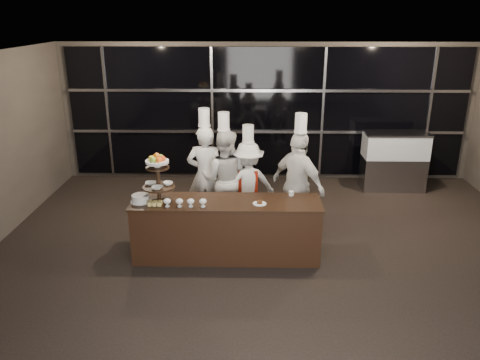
{
  "coord_description": "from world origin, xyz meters",
  "views": [
    {
      "loc": [
        -0.4,
        -5.17,
        3.58
      ],
      "look_at": [
        -0.53,
        1.58,
        1.15
      ],
      "focal_mm": 35.0,
      "sensor_mm": 36.0,
      "label": 1
    }
  ],
  "objects_px": {
    "display_case": "(394,158)",
    "display_stand": "(158,174)",
    "chef_b": "(224,178)",
    "buffet_counter": "(227,229)",
    "chef_a": "(206,174)",
    "chef_d": "(298,185)",
    "chef_c": "(248,184)",
    "layer_cake": "(141,198)"
  },
  "relations": [
    {
      "from": "display_case",
      "to": "chef_d",
      "type": "height_order",
      "value": "chef_d"
    },
    {
      "from": "display_stand",
      "to": "buffet_counter",
      "type": "bearing_deg",
      "value": 0.01
    },
    {
      "from": "buffet_counter",
      "to": "layer_cake",
      "type": "bearing_deg",
      "value": -177.75
    },
    {
      "from": "display_case",
      "to": "chef_c",
      "type": "distance_m",
      "value": 3.58
    },
    {
      "from": "chef_b",
      "to": "chef_d",
      "type": "xyz_separation_m",
      "value": [
        1.23,
        -0.41,
        0.04
      ]
    },
    {
      "from": "chef_d",
      "to": "display_stand",
      "type": "bearing_deg",
      "value": -160.74
    },
    {
      "from": "buffet_counter",
      "to": "chef_b",
      "type": "bearing_deg",
      "value": 94.34
    },
    {
      "from": "display_stand",
      "to": "chef_c",
      "type": "xyz_separation_m",
      "value": [
        1.32,
        1.18,
        -0.57
      ]
    },
    {
      "from": "buffet_counter",
      "to": "chef_a",
      "type": "relative_size",
      "value": 1.37
    },
    {
      "from": "buffet_counter",
      "to": "display_case",
      "type": "height_order",
      "value": "display_case"
    },
    {
      "from": "display_stand",
      "to": "chef_b",
      "type": "bearing_deg",
      "value": 51.7
    },
    {
      "from": "display_case",
      "to": "chef_c",
      "type": "bearing_deg",
      "value": -149.08
    },
    {
      "from": "chef_a",
      "to": "chef_c",
      "type": "height_order",
      "value": "chef_a"
    },
    {
      "from": "layer_cake",
      "to": "chef_c",
      "type": "distance_m",
      "value": 2.02
    },
    {
      "from": "display_stand",
      "to": "chef_d",
      "type": "height_order",
      "value": "chef_d"
    },
    {
      "from": "chef_b",
      "to": "buffet_counter",
      "type": "bearing_deg",
      "value": -85.66
    },
    {
      "from": "chef_b",
      "to": "chef_c",
      "type": "height_order",
      "value": "chef_b"
    },
    {
      "from": "chef_a",
      "to": "chef_d",
      "type": "xyz_separation_m",
      "value": [
        1.56,
        -0.49,
        0.0
      ]
    },
    {
      "from": "buffet_counter",
      "to": "display_case",
      "type": "xyz_separation_m",
      "value": [
        3.39,
        3.02,
        0.22
      ]
    },
    {
      "from": "display_case",
      "to": "chef_a",
      "type": "relative_size",
      "value": 0.63
    },
    {
      "from": "display_case",
      "to": "chef_a",
      "type": "bearing_deg",
      "value": -154.97
    },
    {
      "from": "chef_d",
      "to": "display_case",
      "type": "bearing_deg",
      "value": 45.26
    },
    {
      "from": "chef_b",
      "to": "display_case",
      "type": "bearing_deg",
      "value": 28.16
    },
    {
      "from": "chef_a",
      "to": "chef_d",
      "type": "relative_size",
      "value": 0.99
    },
    {
      "from": "display_case",
      "to": "chef_b",
      "type": "xyz_separation_m",
      "value": [
        -3.48,
        -1.86,
        0.19
      ]
    },
    {
      "from": "layer_cake",
      "to": "display_case",
      "type": "distance_m",
      "value": 5.59
    },
    {
      "from": "display_stand",
      "to": "chef_a",
      "type": "height_order",
      "value": "chef_a"
    },
    {
      "from": "buffet_counter",
      "to": "chef_d",
      "type": "bearing_deg",
      "value": 33.2
    },
    {
      "from": "display_stand",
      "to": "layer_cake",
      "type": "distance_m",
      "value": 0.46
    },
    {
      "from": "buffet_counter",
      "to": "layer_cake",
      "type": "height_order",
      "value": "layer_cake"
    },
    {
      "from": "display_case",
      "to": "chef_a",
      "type": "distance_m",
      "value": 4.21
    },
    {
      "from": "buffet_counter",
      "to": "chef_b",
      "type": "height_order",
      "value": "chef_b"
    },
    {
      "from": "chef_a",
      "to": "chef_b",
      "type": "distance_m",
      "value": 0.34
    },
    {
      "from": "buffet_counter",
      "to": "chef_b",
      "type": "distance_m",
      "value": 1.23
    },
    {
      "from": "layer_cake",
      "to": "chef_d",
      "type": "xyz_separation_m",
      "value": [
        2.42,
        0.8,
        -0.06
      ]
    },
    {
      "from": "chef_b",
      "to": "chef_d",
      "type": "bearing_deg",
      "value": -18.21
    },
    {
      "from": "buffet_counter",
      "to": "chef_c",
      "type": "height_order",
      "value": "chef_c"
    },
    {
      "from": "chef_b",
      "to": "chef_c",
      "type": "distance_m",
      "value": 0.42
    },
    {
      "from": "buffet_counter",
      "to": "chef_d",
      "type": "distance_m",
      "value": 1.44
    },
    {
      "from": "buffet_counter",
      "to": "display_stand",
      "type": "xyz_separation_m",
      "value": [
        -1.0,
        -0.0,
        0.87
      ]
    },
    {
      "from": "chef_a",
      "to": "chef_b",
      "type": "height_order",
      "value": "chef_a"
    },
    {
      "from": "display_case",
      "to": "display_stand",
      "type": "bearing_deg",
      "value": -145.51
    }
  ]
}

